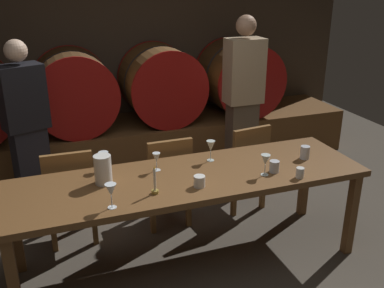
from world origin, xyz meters
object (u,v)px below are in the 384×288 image
(wine_glass_right, at_px, (211,146))
(cup_far_right, at_px, (305,152))
(wine_barrel_center_left, at_px, (74,91))
(chair_left, at_px, (70,192))
(wine_glass_center, at_px, (156,158))
(wine_barrel_center_right, at_px, (161,84))
(wine_glass_left, at_px, (104,157))
(guest_left, at_px, (27,131))
(guest_right, at_px, (243,103))
(cup_center_left, at_px, (274,166))
(dining_table, at_px, (189,184))
(wine_glass_far_left, at_px, (111,191))
(chair_right, at_px, (244,163))
(cup_far_left, at_px, (199,181))
(cup_center_right, at_px, (300,173))
(wine_barrel_far_right, at_px, (239,77))
(pitcher, at_px, (103,170))
(wine_glass_far_right, at_px, (265,160))
(chair_center, at_px, (167,177))
(candle_center, at_px, (155,186))

(wine_glass_right, distance_m, cup_far_right, 0.79)
(wine_barrel_center_left, relative_size, chair_left, 1.02)
(wine_glass_center, xyz_separation_m, cup_far_right, (1.22, -0.19, -0.05))
(wine_barrel_center_right, bearing_deg, wine_glass_center, -107.31)
(wine_glass_left, bearing_deg, chair_left, 133.91)
(wine_barrel_center_left, xyz_separation_m, guest_left, (-0.51, -0.85, -0.12))
(guest_right, distance_m, cup_center_left, 1.35)
(dining_table, distance_m, wine_glass_far_left, 0.72)
(chair_right, distance_m, wine_glass_center, 1.18)
(cup_far_left, distance_m, cup_center_right, 0.77)
(wine_barrel_far_right, height_order, chair_left, wine_barrel_far_right)
(wine_barrel_center_left, relative_size, pitcher, 4.13)
(wine_barrel_center_right, xyz_separation_m, wine_glass_far_right, (0.17, -2.23, -0.09))
(guest_left, bearing_deg, chair_center, 132.37)
(chair_right, xyz_separation_m, wine_glass_far_right, (-0.26, -0.83, 0.41))
(guest_left, xyz_separation_m, cup_center_right, (1.91, -1.52, -0.05))
(wine_barrel_center_left, height_order, wine_barrel_far_right, same)
(wine_barrel_center_left, relative_size, wine_barrel_far_right, 1.00)
(wine_barrel_center_right, height_order, wine_glass_far_left, wine_barrel_center_right)
(wine_glass_right, relative_size, wine_glass_far_right, 1.03)
(wine_barrel_center_left, xyz_separation_m, wine_barrel_center_right, (1.01, 0.00, 0.00))
(candle_center, height_order, cup_center_right, candle_center)
(wine_glass_far_left, xyz_separation_m, wine_glass_left, (0.05, 0.62, -0.02))
(chair_left, relative_size, chair_center, 1.00)
(wine_glass_far_right, height_order, cup_center_right, wine_glass_far_right)
(cup_far_left, bearing_deg, guest_left, 129.50)
(candle_center, relative_size, wine_glass_center, 1.46)
(guest_right, bearing_deg, guest_left, -1.95)
(wine_glass_far_left, distance_m, cup_center_right, 1.41)
(wine_barrel_center_left, height_order, pitcher, wine_barrel_center_left)
(candle_center, distance_m, wine_glass_far_right, 0.87)
(wine_barrel_far_right, bearing_deg, chair_left, -147.28)
(dining_table, xyz_separation_m, pitcher, (-0.63, 0.09, 0.18))
(guest_left, bearing_deg, wine_glass_center, 112.54)
(wine_glass_far_left, xyz_separation_m, cup_far_left, (0.65, 0.09, -0.08))
(chair_right, bearing_deg, wine_glass_far_right, 65.57)
(chair_left, xyz_separation_m, cup_far_left, (0.86, -0.80, 0.33))
(wine_barrel_far_right, xyz_separation_m, wine_glass_far_right, (-0.84, -2.23, -0.09))
(candle_center, height_order, wine_glass_center, candle_center)
(dining_table, bearing_deg, wine_barrel_center_left, 107.06)
(wine_glass_far_left, relative_size, cup_center_right, 2.14)
(chair_center, bearing_deg, guest_right, -152.30)
(wine_glass_right, height_order, cup_far_left, wine_glass_right)
(wine_barrel_center_left, relative_size, chair_right, 1.02)
(chair_center, height_order, guest_right, guest_right)
(guest_left, xyz_separation_m, guest_right, (2.14, -0.07, 0.08))
(chair_left, bearing_deg, cup_far_left, 138.77)
(wine_barrel_center_right, xyz_separation_m, guest_left, (-1.52, -0.85, -0.12))
(wine_glass_far_left, xyz_separation_m, cup_center_right, (1.41, -0.03, -0.09))
(chair_center, distance_m, guest_left, 1.34)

